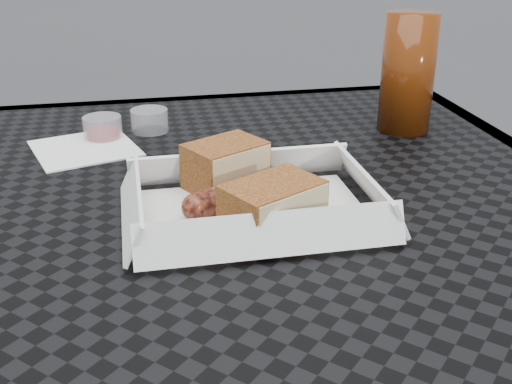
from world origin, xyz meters
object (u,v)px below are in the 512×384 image
(patio_table, at_px, (230,259))
(bratwurst, at_px, (244,191))
(drink_glass, at_px, (408,73))
(food_tray, at_px, (254,214))

(patio_table, distance_m, bratwurst, 0.10)
(bratwurst, bearing_deg, drink_glass, 37.68)
(bratwurst, bearing_deg, food_tray, -74.84)
(patio_table, relative_size, drink_glass, 5.11)
(bratwurst, bearing_deg, patio_table, 113.24)
(patio_table, height_order, bratwurst, bratwurst)
(patio_table, bearing_deg, bratwurst, -66.76)
(drink_glass, bearing_deg, bratwurst, -142.32)
(food_tray, xyz_separation_m, drink_glass, (0.25, 0.22, 0.08))
(food_tray, relative_size, drink_glass, 1.41)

